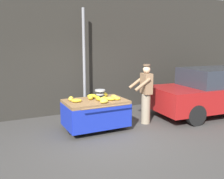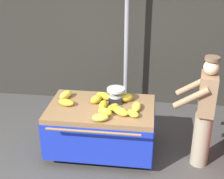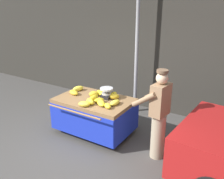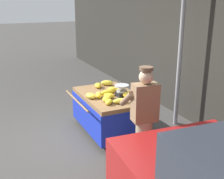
{
  "view_description": "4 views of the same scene",
  "coord_description": "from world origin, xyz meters",
  "px_view_note": "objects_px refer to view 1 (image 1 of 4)",
  "views": [
    {
      "loc": [
        -2.61,
        -5.15,
        2.3
      ],
      "look_at": [
        0.33,
        0.81,
        1.08
      ],
      "focal_mm": 40.52,
      "sensor_mm": 36.0,
      "label": 1
    },
    {
      "loc": [
        0.6,
        -3.39,
        3.09
      ],
      "look_at": [
        0.04,
        0.9,
        1.1
      ],
      "focal_mm": 51.51,
      "sensor_mm": 36.0,
      "label": 2
    },
    {
      "loc": [
        2.79,
        -3.12,
        2.85
      ],
      "look_at": [
        0.35,
        0.84,
        1.13
      ],
      "focal_mm": 39.94,
      "sensor_mm": 36.0,
      "label": 3
    },
    {
      "loc": [
        4.81,
        -1.38,
        2.64
      ],
      "look_at": [
        0.28,
        0.74,
        1.06
      ],
      "focal_mm": 45.89,
      "sensor_mm": 36.0,
      "label": 4
    }
  ],
  "objects_px": {
    "street_pole": "(84,63)",
    "banana_bunch_11": "(71,99)",
    "banana_bunch_1": "(101,95)",
    "banana_bunch_8": "(103,100)",
    "banana_bunch_12": "(76,101)",
    "weighing_scale": "(100,94)",
    "banana_bunch_9": "(98,98)",
    "banana_bunch_7": "(116,98)",
    "vendor_person": "(146,94)",
    "parked_car": "(211,92)",
    "banana_bunch_4": "(92,96)",
    "banana_bunch_2": "(114,97)",
    "banana_bunch_5": "(104,98)",
    "banana_bunch_6": "(109,99)",
    "banana_bunch_10": "(104,101)",
    "banana_cart": "(96,108)",
    "banana_bunch_0": "(91,97)",
    "banana_bunch_3": "(105,95)"
  },
  "relations": [
    {
      "from": "street_pole",
      "to": "banana_bunch_9",
      "type": "bearing_deg",
      "value": -97.44
    },
    {
      "from": "banana_bunch_8",
      "to": "vendor_person",
      "type": "bearing_deg",
      "value": 6.79
    },
    {
      "from": "street_pole",
      "to": "banana_cart",
      "type": "bearing_deg",
      "value": -99.4
    },
    {
      "from": "parked_car",
      "to": "banana_bunch_11",
      "type": "bearing_deg",
      "value": 174.47
    },
    {
      "from": "banana_bunch_2",
      "to": "banana_bunch_8",
      "type": "distance_m",
      "value": 0.5
    },
    {
      "from": "banana_bunch_5",
      "to": "banana_bunch_11",
      "type": "height_order",
      "value": "banana_bunch_11"
    },
    {
      "from": "banana_bunch_7",
      "to": "banana_bunch_8",
      "type": "distance_m",
      "value": 0.4
    },
    {
      "from": "street_pole",
      "to": "weighing_scale",
      "type": "relative_size",
      "value": 11.98
    },
    {
      "from": "parked_car",
      "to": "banana_bunch_4",
      "type": "bearing_deg",
      "value": 173.24
    },
    {
      "from": "weighing_scale",
      "to": "vendor_person",
      "type": "distance_m",
      "value": 1.33
    },
    {
      "from": "street_pole",
      "to": "banana_bunch_11",
      "type": "height_order",
      "value": "street_pole"
    },
    {
      "from": "banana_bunch_2",
      "to": "banana_bunch_6",
      "type": "relative_size",
      "value": 0.98
    },
    {
      "from": "weighing_scale",
      "to": "banana_bunch_6",
      "type": "relative_size",
      "value": 0.95
    },
    {
      "from": "banana_bunch_3",
      "to": "banana_bunch_12",
      "type": "height_order",
      "value": "banana_bunch_3"
    },
    {
      "from": "banana_bunch_2",
      "to": "banana_bunch_10",
      "type": "relative_size",
      "value": 1.24
    },
    {
      "from": "banana_cart",
      "to": "banana_bunch_4",
      "type": "distance_m",
      "value": 0.37
    },
    {
      "from": "banana_bunch_1",
      "to": "banana_bunch_11",
      "type": "relative_size",
      "value": 0.82
    },
    {
      "from": "banana_bunch_3",
      "to": "parked_car",
      "type": "bearing_deg",
      "value": -7.08
    },
    {
      "from": "banana_bunch_4",
      "to": "banana_bunch_9",
      "type": "relative_size",
      "value": 0.97
    },
    {
      "from": "banana_bunch_9",
      "to": "banana_bunch_7",
      "type": "bearing_deg",
      "value": -20.12
    },
    {
      "from": "banana_bunch_2",
      "to": "banana_bunch_4",
      "type": "distance_m",
      "value": 0.6
    },
    {
      "from": "banana_bunch_11",
      "to": "weighing_scale",
      "type": "bearing_deg",
      "value": -2.92
    },
    {
      "from": "banana_bunch_0",
      "to": "banana_bunch_8",
      "type": "distance_m",
      "value": 0.43
    },
    {
      "from": "banana_bunch_7",
      "to": "banana_bunch_6",
      "type": "bearing_deg",
      "value": 166.89
    },
    {
      "from": "street_pole",
      "to": "banana_bunch_12",
      "type": "bearing_deg",
      "value": -117.14
    },
    {
      "from": "banana_bunch_5",
      "to": "banana_bunch_6",
      "type": "relative_size",
      "value": 0.72
    },
    {
      "from": "banana_cart",
      "to": "banana_bunch_0",
      "type": "xyz_separation_m",
      "value": [
        -0.09,
        0.11,
        0.29
      ]
    },
    {
      "from": "banana_cart",
      "to": "banana_bunch_1",
      "type": "height_order",
      "value": "banana_bunch_1"
    },
    {
      "from": "banana_bunch_6",
      "to": "vendor_person",
      "type": "bearing_deg",
      "value": 4.27
    },
    {
      "from": "banana_cart",
      "to": "banana_bunch_12",
      "type": "xyz_separation_m",
      "value": [
        -0.53,
        -0.03,
        0.27
      ]
    },
    {
      "from": "banana_bunch_9",
      "to": "banana_cart",
      "type": "bearing_deg",
      "value": 120.1
    },
    {
      "from": "street_pole",
      "to": "parked_car",
      "type": "relative_size",
      "value": 0.84
    },
    {
      "from": "banana_bunch_0",
      "to": "banana_bunch_7",
      "type": "relative_size",
      "value": 1.03
    },
    {
      "from": "banana_bunch_1",
      "to": "banana_bunch_4",
      "type": "distance_m",
      "value": 0.3
    },
    {
      "from": "banana_bunch_1",
      "to": "vendor_person",
      "type": "height_order",
      "value": "vendor_person"
    },
    {
      "from": "weighing_scale",
      "to": "banana_bunch_4",
      "type": "distance_m",
      "value": 0.22
    },
    {
      "from": "weighing_scale",
      "to": "banana_bunch_8",
      "type": "relative_size",
      "value": 1.32
    },
    {
      "from": "street_pole",
      "to": "banana_bunch_4",
      "type": "relative_size",
      "value": 12.74
    },
    {
      "from": "banana_bunch_9",
      "to": "street_pole",
      "type": "bearing_deg",
      "value": 82.56
    },
    {
      "from": "banana_bunch_1",
      "to": "banana_bunch_8",
      "type": "distance_m",
      "value": 0.62
    },
    {
      "from": "banana_bunch_4",
      "to": "weighing_scale",
      "type": "bearing_deg",
      "value": -18.65
    },
    {
      "from": "banana_bunch_3",
      "to": "banana_bunch_11",
      "type": "bearing_deg",
      "value": -179.77
    },
    {
      "from": "banana_bunch_6",
      "to": "banana_bunch_7",
      "type": "relative_size",
      "value": 1.42
    },
    {
      "from": "weighing_scale",
      "to": "parked_car",
      "type": "xyz_separation_m",
      "value": [
        3.77,
        -0.4,
        -0.18
      ]
    },
    {
      "from": "street_pole",
      "to": "banana_bunch_10",
      "type": "distance_m",
      "value": 2.08
    },
    {
      "from": "banana_bunch_1",
      "to": "street_pole",
      "type": "bearing_deg",
      "value": 92.34
    },
    {
      "from": "banana_bunch_2",
      "to": "banana_bunch_9",
      "type": "height_order",
      "value": "banana_bunch_9"
    },
    {
      "from": "weighing_scale",
      "to": "banana_bunch_0",
      "type": "distance_m",
      "value": 0.31
    },
    {
      "from": "weighing_scale",
      "to": "banana_bunch_3",
      "type": "height_order",
      "value": "weighing_scale"
    },
    {
      "from": "banana_bunch_8",
      "to": "weighing_scale",
      "type": "bearing_deg",
      "value": 76.89
    }
  ]
}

